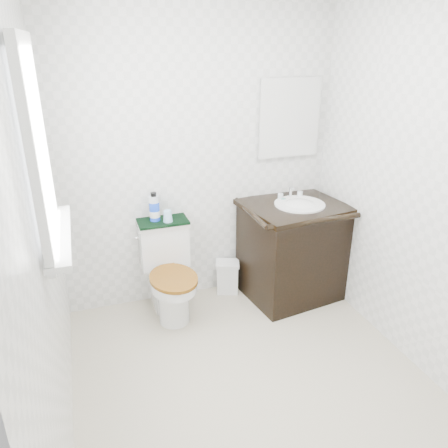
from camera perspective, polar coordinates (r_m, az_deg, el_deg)
floor at (r=2.97m, az=3.88°, el=-19.97°), size 2.40×2.40×0.00m
wall_back at (r=3.42m, az=-3.33°, el=8.92°), size 2.40×0.00×2.40m
wall_front at (r=1.44m, az=24.21°, el=-14.01°), size 2.40×0.00×2.40m
wall_left at (r=2.17m, az=-23.10°, el=-1.21°), size 0.00×2.40×2.40m
wall_right at (r=2.93m, az=24.91°, el=4.44°), size 0.00×2.40×2.40m
window at (r=2.31m, az=-23.39°, el=9.27°), size 0.02×0.70×0.90m
mirror at (r=3.62m, az=8.53°, el=13.51°), size 0.50×0.02×0.60m
toilet at (r=3.47m, az=-7.25°, el=-6.67°), size 0.39×0.62×0.73m
vanity at (r=3.67m, az=8.85°, el=-3.09°), size 0.85×0.75×0.92m
trash_bin at (r=3.78m, az=0.44°, el=-6.86°), size 0.24×0.21×0.29m
towel at (r=3.39m, az=-8.00°, el=0.35°), size 0.38×0.22×0.02m
mouthwash_bottle at (r=3.36m, az=-9.09°, el=2.11°), size 0.08×0.08×0.22m
cup at (r=3.34m, az=-7.37°, el=1.04°), size 0.07×0.07×0.09m
soap_bar at (r=3.59m, az=7.76°, el=3.23°), size 0.06×0.04×0.02m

